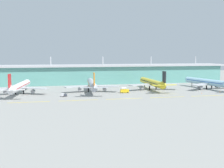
# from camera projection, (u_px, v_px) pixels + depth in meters

# --- Properties ---
(ground_plane) EXTENTS (600.00, 600.00, 0.00)m
(ground_plane) POSITION_uv_depth(u_px,v_px,m) (127.00, 98.00, 207.37)
(ground_plane) COLOR gray
(terminal_building) EXTENTS (288.00, 34.00, 30.06)m
(terminal_building) POSITION_uv_depth(u_px,v_px,m) (102.00, 74.00, 309.28)
(terminal_building) COLOR #5B9E93
(terminal_building) RESTS_ON ground
(airliner_nearest) EXTENTS (48.51, 70.29, 18.90)m
(airliner_nearest) POSITION_uv_depth(u_px,v_px,m) (20.00, 86.00, 226.49)
(airliner_nearest) COLOR white
(airliner_nearest) RESTS_ON ground
(airliner_near_middle) EXTENTS (48.61, 71.22, 18.90)m
(airliner_near_middle) POSITION_uv_depth(u_px,v_px,m) (92.00, 84.00, 240.73)
(airliner_near_middle) COLOR #ADB2BC
(airliner_near_middle) RESTS_ON ground
(airliner_far_middle) EXTENTS (48.79, 65.87, 18.90)m
(airliner_far_middle) POSITION_uv_depth(u_px,v_px,m) (152.00, 83.00, 255.03)
(airliner_far_middle) COLOR yellow
(airliner_far_middle) RESTS_ON ground
(airliner_farthest) EXTENTS (47.76, 65.99, 18.90)m
(airliner_farthest) POSITION_uv_depth(u_px,v_px,m) (208.00, 82.00, 259.32)
(airliner_farthest) COLOR #9ED1EA
(airliner_farthest) RESTS_ON ground
(taxiway_stripe_west) EXTENTS (28.00, 0.70, 0.04)m
(taxiway_stripe_west) POSITION_uv_depth(u_px,v_px,m) (29.00, 102.00, 188.94)
(taxiway_stripe_west) COLOR yellow
(taxiway_stripe_west) RESTS_ON ground
(taxiway_stripe_mid_west) EXTENTS (28.00, 0.70, 0.04)m
(taxiway_stripe_mid_west) POSITION_uv_depth(u_px,v_px,m) (78.00, 100.00, 196.18)
(taxiway_stripe_mid_west) COLOR yellow
(taxiway_stripe_mid_west) RESTS_ON ground
(taxiway_stripe_centre) EXTENTS (28.00, 0.70, 0.04)m
(taxiway_stripe_centre) POSITION_uv_depth(u_px,v_px,m) (124.00, 99.00, 203.42)
(taxiway_stripe_centre) COLOR yellow
(taxiway_stripe_centre) RESTS_ON ground
(taxiway_stripe_mid_east) EXTENTS (28.00, 0.70, 0.04)m
(taxiway_stripe_mid_east) POSITION_uv_depth(u_px,v_px,m) (167.00, 97.00, 210.65)
(taxiway_stripe_mid_east) COLOR yellow
(taxiway_stripe_mid_east) RESTS_ON ground
(taxiway_stripe_east) EXTENTS (28.00, 0.70, 0.04)m
(taxiway_stripe_east) POSITION_uv_depth(u_px,v_px,m) (207.00, 96.00, 217.89)
(taxiway_stripe_east) COLOR yellow
(taxiway_stripe_east) RESTS_ON ground
(fuel_truck) EXTENTS (7.31, 2.96, 4.95)m
(fuel_truck) POSITION_uv_depth(u_px,v_px,m) (124.00, 90.00, 233.61)
(fuel_truck) COLOR gold
(fuel_truck) RESTS_ON ground
(pushback_tug) EXTENTS (2.84, 4.59, 1.85)m
(pushback_tug) POSITION_uv_depth(u_px,v_px,m) (65.00, 95.00, 215.33)
(pushback_tug) COLOR #333842
(pushback_tug) RESTS_ON ground
(baggage_cart) EXTENTS (2.90, 3.97, 2.48)m
(baggage_cart) POSITION_uv_depth(u_px,v_px,m) (63.00, 95.00, 213.69)
(baggage_cart) COLOR silver
(baggage_cart) RESTS_ON ground
(safety_cone_left_wingtip) EXTENTS (0.56, 0.56, 0.70)m
(safety_cone_left_wingtip) POSITION_uv_depth(u_px,v_px,m) (220.00, 92.00, 238.41)
(safety_cone_left_wingtip) COLOR orange
(safety_cone_left_wingtip) RESTS_ON ground
(safety_cone_nose_front) EXTENTS (0.56, 0.56, 0.70)m
(safety_cone_nose_front) POSITION_uv_depth(u_px,v_px,m) (202.00, 93.00, 231.44)
(safety_cone_nose_front) COLOR orange
(safety_cone_nose_front) RESTS_ON ground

